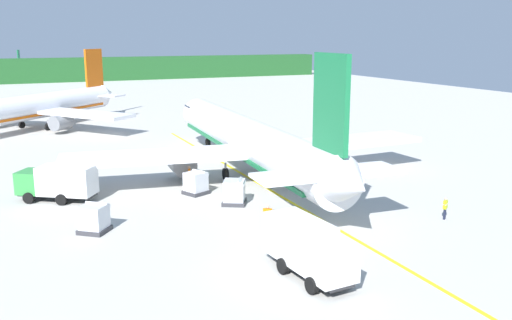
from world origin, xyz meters
name	(u,v)px	position (x,y,z in m)	size (l,w,h in m)	color
airliner_foreground	(249,140)	(33.16, 22.66, 3.39)	(34.63, 41.73, 11.90)	white
airliner_mid_apron	(29,108)	(15.28, 58.69, 3.11)	(29.97, 29.02, 10.91)	white
airliner_distant	(12,69)	(14.66, 174.01, 2.35)	(23.85, 28.64, 8.26)	white
service_truck_fuel	(58,182)	(15.89, 21.16, 1.59)	(6.35, 5.21, 2.88)	#338C3F
service_truck_baggage	(307,247)	(27.19, 0.60, 1.63)	(2.80, 6.43, 2.99)	white
cargo_container_near	(94,219)	(17.44, 12.50, 0.95)	(2.51, 2.51, 2.01)	#333338
cargo_container_mid	(235,192)	(28.46, 14.55, 0.98)	(2.44, 2.44, 2.08)	#333338
cargo_container_far	(196,183)	(26.59, 18.56, 0.94)	(2.29, 2.29, 1.99)	#333338
crew_marshaller	(445,207)	(40.96, 4.92, 0.96)	(0.56, 0.43, 1.63)	#191E33
crew_loader_left	(267,215)	(28.28, 8.08, 1.05)	(0.56, 0.42, 1.77)	#191E33
crew_loader_right	(189,174)	(26.86, 21.27, 1.06)	(0.36, 0.60, 1.79)	#191E33
apron_guide_line	(264,187)	(32.76, 18.22, 0.01)	(0.30, 60.00, 0.01)	yellow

